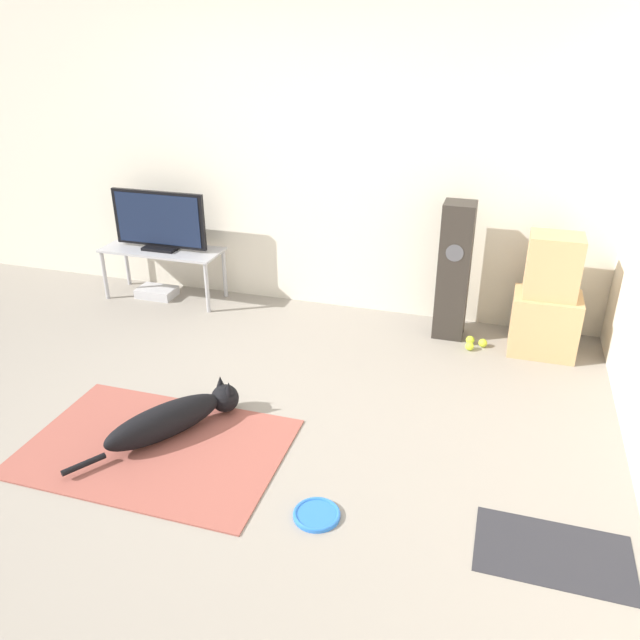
{
  "coord_description": "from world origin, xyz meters",
  "views": [
    {
      "loc": [
        1.71,
        -2.82,
        2.27
      ],
      "look_at": [
        0.61,
        0.83,
        0.45
      ],
      "focal_mm": 35.0,
      "sensor_mm": 36.0,
      "label": 1
    }
  ],
  "objects": [
    {
      "name": "cardboard_box_lower",
      "position": [
        2.1,
        1.7,
        0.23
      ],
      "size": [
        0.48,
        0.38,
        0.46
      ],
      "color": "tan",
      "rests_on": "ground_plane"
    },
    {
      "name": "floor_speaker",
      "position": [
        1.4,
        1.78,
        0.54
      ],
      "size": [
        0.24,
        0.24,
        1.08
      ],
      "color": "#2D2823",
      "rests_on": "ground_plane"
    },
    {
      "name": "wall_back",
      "position": [
        0.0,
        2.1,
        1.27
      ],
      "size": [
        8.0,
        0.06,
        2.55
      ],
      "color": "silver",
      "rests_on": "ground_plane"
    },
    {
      "name": "tv",
      "position": [
        -1.14,
        1.79,
        0.72
      ],
      "size": [
        0.86,
        0.2,
        0.51
      ],
      "color": "black",
      "rests_on": "tv_stand"
    },
    {
      "name": "area_rug",
      "position": [
        -0.09,
        -0.23,
        0.01
      ],
      "size": [
        1.51,
        1.02,
        0.01
      ],
      "color": "#934C42",
      "rests_on": "ground_plane"
    },
    {
      "name": "game_console",
      "position": [
        -1.24,
        1.78,
        0.04
      ],
      "size": [
        0.34,
        0.22,
        0.08
      ],
      "color": "#B7B7BC",
      "rests_on": "ground_plane"
    },
    {
      "name": "dog",
      "position": [
        -0.04,
        -0.07,
        0.12
      ],
      "size": [
        0.67,
        0.98,
        0.23
      ],
      "color": "black",
      "rests_on": "area_rug"
    },
    {
      "name": "tennis_ball_by_boxes",
      "position": [
        1.58,
        1.66,
        0.03
      ],
      "size": [
        0.07,
        0.07,
        0.07
      ],
      "color": "#C6E033",
      "rests_on": "ground_plane"
    },
    {
      "name": "cardboard_box_upper",
      "position": [
        2.1,
        1.7,
        0.69
      ],
      "size": [
        0.37,
        0.29,
        0.46
      ],
      "color": "tan",
      "rests_on": "cardboard_box_lower"
    },
    {
      "name": "tennis_ball_near_speaker",
      "position": [
        1.68,
        1.63,
        0.03
      ],
      "size": [
        0.07,
        0.07,
        0.07
      ],
      "color": "#C6E033",
      "rests_on": "ground_plane"
    },
    {
      "name": "tennis_ball_loose_on_carpet",
      "position": [
        1.59,
        1.55,
        0.03
      ],
      "size": [
        0.07,
        0.07,
        0.07
      ],
      "color": "#C6E033",
      "rests_on": "ground_plane"
    },
    {
      "name": "door_mat",
      "position": [
        2.14,
        -0.41,
        0.0
      ],
      "size": [
        0.73,
        0.44,
        0.01
      ],
      "color": "#28282D",
      "rests_on": "ground_plane"
    },
    {
      "name": "ground_plane",
      "position": [
        0.0,
        0.0,
        0.0
      ],
      "size": [
        12.0,
        12.0,
        0.0
      ],
      "primitive_type": "plane",
      "color": "gray"
    },
    {
      "name": "tv_stand",
      "position": [
        -1.14,
        1.79,
        0.41
      ],
      "size": [
        1.07,
        0.41,
        0.47
      ],
      "color": "#A8A8AD",
      "rests_on": "ground_plane"
    },
    {
      "name": "frisbee",
      "position": [
        0.99,
        -0.5,
        0.01
      ],
      "size": [
        0.24,
        0.24,
        0.03
      ],
      "color": "blue",
      "rests_on": "ground_plane"
    }
  ]
}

